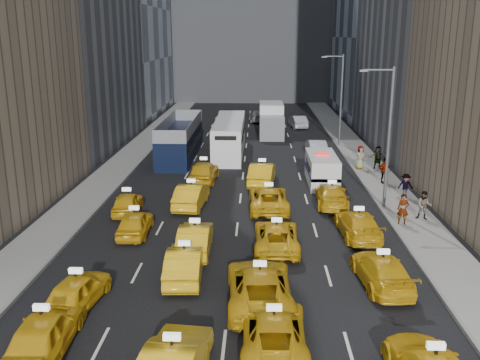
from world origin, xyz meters
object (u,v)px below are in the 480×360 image
object	(u,v)px
nypd_van	(322,170)
double_decker	(180,139)
taxi_2	(274,331)
taxi_0	(44,333)
box_truck	(271,120)
city_bus	(230,137)
pedestrian_0	(403,209)

from	to	relation	value
nypd_van	double_decker	world-z (taller)	double_decker
taxi_2	nypd_van	distance (m)	22.46
taxi_0	double_decker	distance (m)	31.05
taxi_2	double_decker	xyz separation A→B (m)	(-7.66, 30.52, 1.03)
box_truck	city_bus	bearing A→B (deg)	-112.03
double_decker	city_bus	bearing A→B (deg)	19.28
nypd_van	taxi_2	bearing A→B (deg)	-97.18
box_truck	double_decker	bearing A→B (deg)	-125.36
taxi_2	city_bus	bearing A→B (deg)	-84.49
taxi_2	pedestrian_0	xyz separation A→B (m)	(7.84, 12.82, 0.37)
taxi_0	city_bus	distance (m)	33.25
taxi_0	city_bus	bearing A→B (deg)	-100.66
taxi_0	double_decker	size ratio (longest dim) A/B	0.37
double_decker	pedestrian_0	distance (m)	23.54
box_truck	pedestrian_0	distance (m)	29.84
taxi_0	nypd_van	xyz separation A→B (m)	(12.28, 22.58, 0.30)
taxi_2	box_truck	bearing A→B (deg)	-91.46
city_bus	nypd_van	bearing A→B (deg)	-61.83
box_truck	pedestrian_0	bearing A→B (deg)	-74.82
double_decker	city_bus	world-z (taller)	double_decker
taxi_0	pedestrian_0	distance (m)	20.78
taxi_2	double_decker	world-z (taller)	double_decker
taxi_2	double_decker	distance (m)	31.48
taxi_2	double_decker	size ratio (longest dim) A/B	0.41
taxi_0	box_truck	world-z (taller)	box_truck
box_truck	taxi_2	bearing A→B (deg)	-89.55
taxi_2	nypd_van	size ratio (longest dim) A/B	0.90
taxi_2	box_truck	world-z (taller)	box_truck
taxi_2	box_truck	xyz separation A→B (m)	(0.85, 41.83, 1.01)
taxi_2	nypd_van	bearing A→B (deg)	-101.06
taxi_0	taxi_2	bearing A→B (deg)	-178.72
taxi_2	city_bus	distance (m)	32.55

